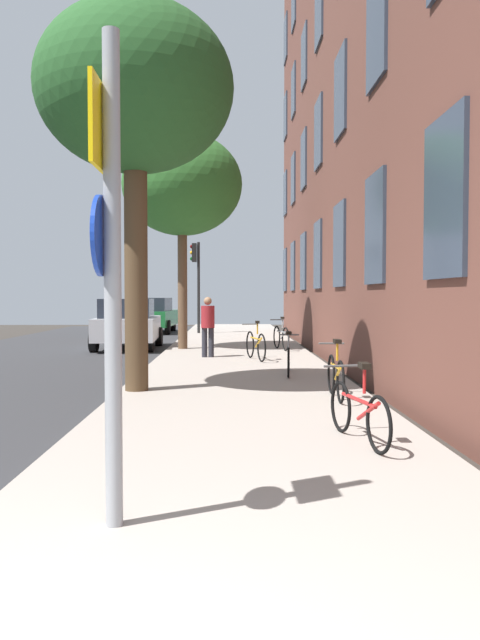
{
  "coord_description": "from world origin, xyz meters",
  "views": [
    {
      "loc": [
        0.9,
        -1.91,
        1.73
      ],
      "look_at": [
        1.1,
        10.09,
        1.27
      ],
      "focal_mm": 35.8,
      "sensor_mm": 36.0,
      "label": 1
    }
  ],
  "objects_px": {
    "bicycle_2": "(289,358)",
    "car_1": "(153,315)",
    "bicycle_4": "(281,337)",
    "pedestrian_0": "(208,323)",
    "tree_near": "(135,91)",
    "traffic_light": "(196,271)",
    "car_0": "(128,323)",
    "bicycle_0": "(359,411)",
    "bicycle_3": "(256,345)",
    "bicycle_1": "(336,375)",
    "sign_post": "(109,251)",
    "tree_far": "(182,185)"
  },
  "relations": [
    {
      "from": "traffic_light",
      "to": "tree_near",
      "type": "xyz_separation_m",
      "value": [
        -0.16,
        -16.62,
        2.36
      ]
    },
    {
      "from": "sign_post",
      "to": "bicycle_2",
      "type": "xyz_separation_m",
      "value": [
        2.04,
        8.48,
        -1.57
      ]
    },
    {
      "from": "sign_post",
      "to": "car_0",
      "type": "distance_m",
      "value": 16.37
    },
    {
      "from": "bicycle_3",
      "to": "bicycle_0",
      "type": "bearing_deg",
      "value": -85.2
    },
    {
      "from": "bicycle_4",
      "to": "pedestrian_0",
      "type": "bearing_deg",
      "value": -133.04
    },
    {
      "from": "bicycle_0",
      "to": "pedestrian_0",
      "type": "xyz_separation_m",
      "value": [
        -1.98,
        9.75,
        0.55
      ]
    },
    {
      "from": "traffic_light",
      "to": "bicycle_2",
      "type": "xyz_separation_m",
      "value": [
        2.63,
        -14.53,
        -2.32
      ]
    },
    {
      "from": "car_0",
      "to": "bicycle_1",
      "type": "bearing_deg",
      "value": -65.15
    },
    {
      "from": "traffic_light",
      "to": "bicycle_0",
      "type": "relative_size",
      "value": 2.36
    },
    {
      "from": "car_1",
      "to": "car_0",
      "type": "bearing_deg",
      "value": -88.17
    },
    {
      "from": "car_0",
      "to": "tree_near",
      "type": "bearing_deg",
      "value": -80.14
    },
    {
      "from": "sign_post",
      "to": "car_1",
      "type": "xyz_separation_m",
      "value": [
        -2.73,
        25.18,
        -1.2
      ]
    },
    {
      "from": "car_1",
      "to": "bicycle_0",
      "type": "bearing_deg",
      "value": -77.63
    },
    {
      "from": "traffic_light",
      "to": "pedestrian_0",
      "type": "xyz_separation_m",
      "value": [
        0.86,
        -10.79,
        -1.76
      ]
    },
    {
      "from": "sign_post",
      "to": "bicycle_0",
      "type": "relative_size",
      "value": 2.07
    },
    {
      "from": "car_0",
      "to": "bicycle_3",
      "type": "bearing_deg",
      "value": -49.87
    },
    {
      "from": "bicycle_3",
      "to": "car_1",
      "type": "distance_m",
      "value": 14.34
    },
    {
      "from": "car_0",
      "to": "sign_post",
      "type": "bearing_deg",
      "value": -81.4
    },
    {
      "from": "sign_post",
      "to": "bicycle_0",
      "type": "bearing_deg",
      "value": 47.78
    },
    {
      "from": "bicycle_2",
      "to": "pedestrian_0",
      "type": "distance_m",
      "value": 4.18
    },
    {
      "from": "tree_near",
      "to": "car_0",
      "type": "height_order",
      "value": "tree_near"
    },
    {
      "from": "tree_far",
      "to": "bicycle_3",
      "type": "xyz_separation_m",
      "value": [
        2.08,
        -3.43,
        -4.55
      ]
    },
    {
      "from": "bicycle_2",
      "to": "car_1",
      "type": "bearing_deg",
      "value": 105.93
    },
    {
      "from": "bicycle_1",
      "to": "bicycle_3",
      "type": "height_order",
      "value": "bicycle_3"
    },
    {
      "from": "bicycle_3",
      "to": "car_0",
      "type": "height_order",
      "value": "car_0"
    },
    {
      "from": "sign_post",
      "to": "bicycle_2",
      "type": "distance_m",
      "value": 8.86
    },
    {
      "from": "bicycle_0",
      "to": "bicycle_4",
      "type": "relative_size",
      "value": 1.0
    },
    {
      "from": "tree_near",
      "to": "bicycle_4",
      "type": "distance_m",
      "value": 9.83
    },
    {
      "from": "tree_near",
      "to": "bicycle_3",
      "type": "relative_size",
      "value": 3.77
    },
    {
      "from": "bicycle_2",
      "to": "bicycle_1",
      "type": "bearing_deg",
      "value": -81.27
    },
    {
      "from": "sign_post",
      "to": "car_0",
      "type": "relative_size",
      "value": 0.86
    },
    {
      "from": "tree_near",
      "to": "bicycle_4",
      "type": "xyz_separation_m",
      "value": [
        3.12,
        8.09,
        -4.64
      ]
    },
    {
      "from": "bicycle_0",
      "to": "car_1",
      "type": "xyz_separation_m",
      "value": [
        -4.98,
        22.7,
        0.38
      ]
    },
    {
      "from": "bicycle_2",
      "to": "pedestrian_0",
      "type": "relative_size",
      "value": 1.06
    },
    {
      "from": "traffic_light",
      "to": "tree_near",
      "type": "height_order",
      "value": "tree_near"
    },
    {
      "from": "tree_far",
      "to": "car_0",
      "type": "xyz_separation_m",
      "value": [
        -1.85,
        1.23,
        -4.22
      ]
    },
    {
      "from": "tree_near",
      "to": "pedestrian_0",
      "type": "xyz_separation_m",
      "value": [
        1.01,
        5.83,
        -4.13
      ]
    },
    {
      "from": "tree_near",
      "to": "tree_far",
      "type": "height_order",
      "value": "tree_far"
    },
    {
      "from": "traffic_light",
      "to": "tree_far",
      "type": "distance_m",
      "value": 8.41
    },
    {
      "from": "bicycle_1",
      "to": "bicycle_2",
      "type": "distance_m",
      "value": 3.03
    },
    {
      "from": "bicycle_2",
      "to": "bicycle_0",
      "type": "bearing_deg",
      "value": -88.0
    },
    {
      "from": "sign_post",
      "to": "bicycle_2",
      "type": "height_order",
      "value": "sign_post"
    },
    {
      "from": "car_1",
      "to": "bicycle_1",
      "type": "bearing_deg",
      "value": -75.14
    },
    {
      "from": "pedestrian_0",
      "to": "bicycle_4",
      "type": "bearing_deg",
      "value": 46.96
    },
    {
      "from": "bicycle_4",
      "to": "car_1",
      "type": "bearing_deg",
      "value": 115.5
    },
    {
      "from": "bicycle_0",
      "to": "tree_near",
      "type": "bearing_deg",
      "value": 127.41
    },
    {
      "from": "traffic_light",
      "to": "bicycle_3",
      "type": "distance_m",
      "value": 11.94
    },
    {
      "from": "bicycle_1",
      "to": "traffic_light",
      "type": "bearing_deg",
      "value": 99.99
    },
    {
      "from": "traffic_light",
      "to": "car_0",
      "type": "bearing_deg",
      "value": -105.09
    },
    {
      "from": "bicycle_3",
      "to": "car_0",
      "type": "xyz_separation_m",
      "value": [
        -3.93,
        4.66,
        0.33
      ]
    }
  ]
}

